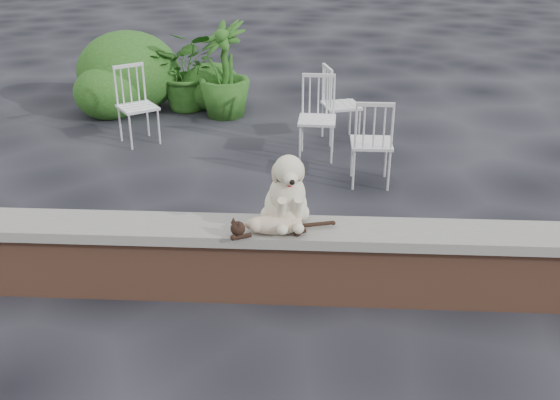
# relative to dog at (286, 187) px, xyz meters

# --- Properties ---
(ground) EXTENTS (60.00, 60.00, 0.00)m
(ground) POSITION_rel_dog_xyz_m (0.33, -0.04, -0.88)
(ground) COLOR black
(ground) RESTS_ON ground
(brick_wall) EXTENTS (6.00, 0.30, 0.50)m
(brick_wall) POSITION_rel_dog_xyz_m (0.33, -0.04, -0.63)
(brick_wall) COLOR brown
(brick_wall) RESTS_ON ground
(capstone) EXTENTS (6.20, 0.40, 0.08)m
(capstone) POSITION_rel_dog_xyz_m (0.33, -0.04, -0.34)
(capstone) COLOR slate
(capstone) RESTS_ON brick_wall
(dog) EXTENTS (0.48, 0.58, 0.59)m
(dog) POSITION_rel_dog_xyz_m (0.00, 0.00, 0.00)
(dog) COLOR beige
(dog) RESTS_ON capstone
(cat) EXTENTS (0.93, 0.39, 0.15)m
(cat) POSITION_rel_dog_xyz_m (-0.08, -0.15, -0.22)
(cat) COLOR tan
(cat) RESTS_ON capstone
(chair_c) EXTENTS (0.56, 0.56, 0.94)m
(chair_c) POSITION_rel_dog_xyz_m (0.79, 2.11, -0.41)
(chair_c) COLOR white
(chair_c) RESTS_ON ground
(chair_b) EXTENTS (0.58, 0.58, 0.94)m
(chair_b) POSITION_rel_dog_xyz_m (0.23, 2.84, -0.41)
(chair_b) COLOR white
(chair_b) RESTS_ON ground
(chair_a) EXTENTS (0.78, 0.78, 0.94)m
(chair_a) POSITION_rel_dog_xyz_m (-1.95, 3.22, -0.41)
(chair_a) COLOR white
(chair_a) RESTS_ON ground
(chair_e) EXTENTS (0.69, 0.69, 0.94)m
(chair_e) POSITION_rel_dog_xyz_m (0.52, 3.43, -0.41)
(chair_e) COLOR white
(chair_e) RESTS_ON ground
(potted_plant_a) EXTENTS (1.12, 1.01, 1.13)m
(potted_plant_a) POSITION_rel_dog_xyz_m (-1.58, 4.64, -0.31)
(potted_plant_a) COLOR #1C4E16
(potted_plant_a) RESTS_ON ground
(potted_plant_b) EXTENTS (1.02, 1.02, 1.29)m
(potted_plant_b) POSITION_rel_dog_xyz_m (-1.05, 4.35, -0.23)
(potted_plant_b) COLOR #1C4E16
(potted_plant_b) RESTS_ON ground
(shrubbery) EXTENTS (2.33, 1.55, 1.15)m
(shrubbery) POSITION_rel_dog_xyz_m (-2.32, 4.61, -0.43)
(shrubbery) COLOR #1C4E16
(shrubbery) RESTS_ON ground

